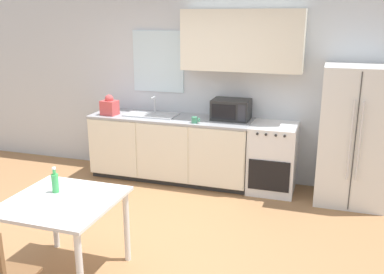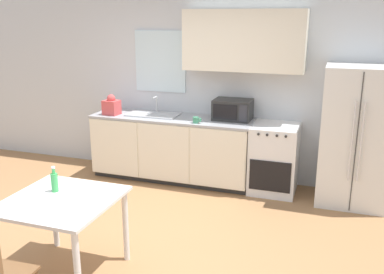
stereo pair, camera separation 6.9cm
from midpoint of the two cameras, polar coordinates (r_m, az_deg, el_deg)
The scene contains 11 objects.
ground_plane at distance 4.68m, azimuth -8.26°, elevation -13.75°, with size 12.00×12.00×0.00m, color #9E7047.
wall_back at distance 6.12m, azimuth 1.18°, elevation 8.01°, with size 12.00×0.38×2.70m.
kitchen_counter at distance 6.16m, azimuth -3.18°, elevation -1.46°, with size 2.31×0.68×0.93m.
oven_range at distance 5.83m, azimuth 10.36°, elevation -2.80°, with size 0.61×0.65×0.92m.
refrigerator at distance 5.65m, azimuth 20.42°, elevation 0.15°, with size 0.82×0.74×1.73m.
kitchen_sink at distance 6.15m, azimuth -5.80°, elevation 3.04°, with size 0.74×0.38×0.25m.
microwave at distance 5.87m, azimuth 4.90°, elevation 3.68°, with size 0.51×0.37×0.28m.
coffee_mug at distance 5.67m, azimuth 0.05°, elevation 2.29°, with size 0.11×0.08×0.08m.
grocery_bag_0 at distance 6.26m, azimuth -11.26°, elevation 4.05°, with size 0.24×0.21×0.29m.
dining_table at distance 3.99m, azimuth -17.32°, elevation -9.46°, with size 0.93×0.93×0.75m.
drink_bottle at distance 4.08m, azimuth -18.25°, elevation -5.76°, with size 0.06×0.06×0.24m.
Camera 1 is at (1.83, -3.64, 2.30)m, focal length 40.00 mm.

